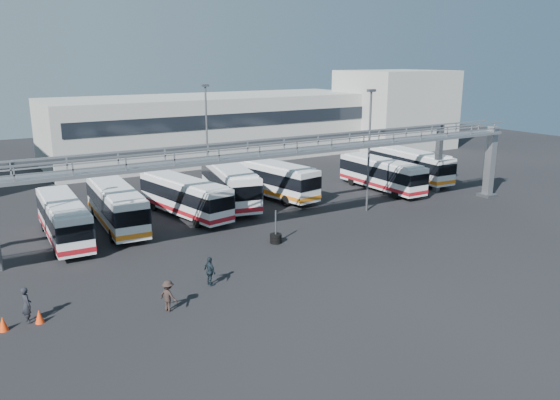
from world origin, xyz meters
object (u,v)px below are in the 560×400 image
pedestrian_c (168,296)px  cone_right (3,324)px  bus_5 (229,182)px  pedestrian_d (210,271)px  bus_6 (270,178)px  bus_9 (410,164)px  light_pole_mid (369,144)px  bus_8 (381,173)px  cone_left (39,316)px  bus_3 (116,205)px  bus_4 (185,196)px  bus_2 (63,218)px  light_pole_back (207,131)px  tire_stack (276,238)px  pedestrian_a (27,305)px

pedestrian_c → cone_right: (-7.50, 2.05, -0.46)m
bus_5 → pedestrian_d: size_ratio=6.92×
bus_6 → bus_9: bus_6 is taller
light_pole_mid → bus_6: 10.39m
bus_8 → cone_right: (-34.66, -12.51, -1.36)m
bus_8 → cone_left: size_ratio=14.74×
cone_right → bus_6: bearing=33.6°
bus_3 → bus_6: (14.89, 2.21, 0.03)m
bus_3 → cone_right: bus_3 is taller
bus_3 → cone_left: bearing=-115.8°
bus_4 → bus_6: bus_6 is taller
bus_2 → light_pole_back: bearing=34.6°
bus_3 → tire_stack: bearing=-45.1°
pedestrian_c → cone_left: 6.25m
bus_9 → pedestrian_c: 36.70m
light_pole_mid → pedestrian_d: (-18.00, -7.69, -4.87)m
light_pole_mid → cone_right: light_pole_mid is taller
cone_left → cone_right: 1.60m
pedestrian_c → bus_9: bearing=-92.5°
pedestrian_c → pedestrian_d: pedestrian_d is taller
bus_4 → bus_5: (4.92, 1.76, 0.20)m
pedestrian_a → tire_stack: tire_stack is taller
bus_4 → pedestrian_c: (-7.28, -15.99, -0.92)m
cone_left → light_pole_back: bearing=49.8°
bus_6 → pedestrian_d: bearing=-139.9°
light_pole_mid → pedestrian_a: 28.85m
bus_8 → pedestrian_d: (-24.00, -12.69, -0.87)m
cone_right → tire_stack: tire_stack is taller
bus_6 → pedestrian_a: bearing=-156.0°
bus_8 → cone_right: 36.88m
light_pole_back → bus_9: bearing=-22.5°
cone_left → cone_right: cone_right is taller
bus_6 → cone_right: (-24.03, -15.96, -1.48)m
bus_2 → pedestrian_c: bus_2 is taller
bus_9 → bus_6: bearing=177.4°
light_pole_back → bus_5: 7.85m
pedestrian_d → tire_stack: size_ratio=0.72×
bus_6 → cone_right: 28.89m
bus_6 → bus_9: size_ratio=1.04×
bus_4 → cone_right: (-14.78, -13.93, -1.38)m
light_pole_mid → bus_9: (11.64, 6.88, -3.92)m
light_pole_back → bus_9: size_ratio=0.94×
bus_5 → pedestrian_c: bus_5 is taller
bus_5 → light_pole_back: bearing=93.9°
bus_2 → bus_5: 14.98m
bus_9 → cone_left: size_ratio=15.55×
bus_6 → bus_8: size_ratio=1.09×
bus_5 → pedestrian_a: bus_5 is taller
pedestrian_c → cone_right: size_ratio=2.27×
pedestrian_d → tire_stack: 8.31m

